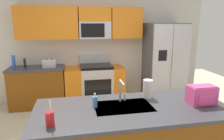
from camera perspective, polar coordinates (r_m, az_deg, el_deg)
The scene contains 12 objects.
kitchen_wall_unit at distance 5.00m, azimuth -4.88°, elevation 8.49°, with size 5.20×0.43×2.60m.
back_counter at distance 4.94m, azimuth -19.76°, elevation -4.38°, with size 1.20×0.63×0.90m.
range_oven at distance 4.91m, azimuth -4.75°, elevation -3.85°, with size 1.36×0.61×1.10m.
refrigerator at distance 5.18m, azimuth 14.25°, elevation 2.18°, with size 0.90×0.76×1.85m.
toaster at distance 4.73m, azimuth -16.92°, elevation 1.80°, with size 0.28×0.16×0.18m.
pepper_mill at distance 4.86m, azimuth -22.94°, elevation 1.75°, with size 0.05×0.05×0.20m, color black.
bottle_blue at distance 4.90m, azimuth -25.49°, elevation 2.03°, with size 0.07×0.07×0.28m, color blue.
sink_faucet at distance 2.56m, azimuth 2.55°, elevation -5.26°, with size 0.08×0.21×0.28m.
drink_cup_red at distance 2.11m, azimuth -16.75°, elevation -12.74°, with size 0.08×0.08×0.26m.
soap_dispenser at distance 2.44m, azimuth -4.72°, elevation -8.69°, with size 0.06×0.06×0.17m.
paper_towel_roll at distance 2.76m, azimuth 9.83°, elevation -5.11°, with size 0.12×0.12×0.24m, color white.
backpack at distance 2.75m, azimuth 23.54°, elevation -6.19°, with size 0.32×0.22×0.23m.
Camera 1 is at (-0.67, -2.87, 1.88)m, focal length 33.13 mm.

